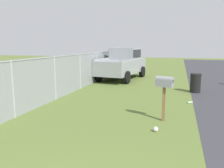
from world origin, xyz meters
TOP-DOWN VIEW (x-y plane):
  - mailbox at (5.37, -0.80)m, footprint 0.35×0.56m
  - pickup_truck at (13.53, 2.48)m, footprint 5.03×2.66m
  - trash_bin at (10.13, -2.00)m, footprint 0.53×0.53m
  - fence_section at (9.45, 3.78)m, footprint 15.46×0.07m
  - litter_bag_midfield_a at (4.38, -0.68)m, footprint 0.14×0.14m
  - litter_bottle_by_mailbox at (7.84, -1.69)m, footprint 0.19×0.22m

SIDE VIEW (x-z plane):
  - litter_bottle_by_mailbox at x=7.84m, z-range 0.00..0.07m
  - litter_bag_midfield_a at x=4.38m, z-range 0.00..0.14m
  - trash_bin at x=10.13m, z-range 0.00..0.94m
  - fence_section at x=9.45m, z-range 0.07..1.92m
  - pickup_truck at x=13.53m, z-range 0.06..2.15m
  - mailbox at x=5.37m, z-range 0.42..1.80m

